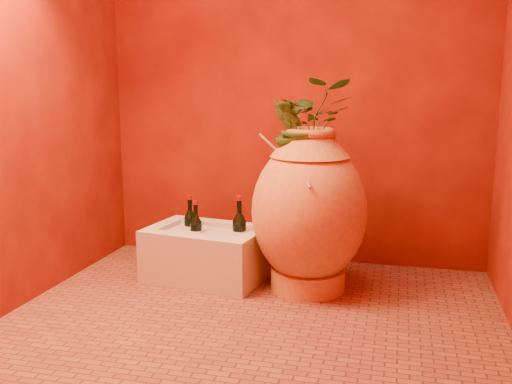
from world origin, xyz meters
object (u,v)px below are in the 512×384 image
(wine_bottle_a, at_px, (196,233))
(wall_tap, at_px, (300,148))
(wine_bottle_b, at_px, (239,233))
(wine_bottle_c, at_px, (190,228))
(amphora, at_px, (309,211))
(stone_basin, at_px, (206,254))

(wine_bottle_a, bearing_deg, wall_tap, 40.45)
(wine_bottle_b, bearing_deg, wine_bottle_a, 178.29)
(wine_bottle_c, relative_size, wall_tap, 2.13)
(wine_bottle_a, height_order, wall_tap, wall_tap)
(wine_bottle_c, bearing_deg, amphora, -7.91)
(stone_basin, bearing_deg, wine_bottle_a, -177.08)
(wine_bottle_a, bearing_deg, wine_bottle_c, 129.06)
(wine_bottle_b, distance_m, wine_bottle_c, 0.36)
(wine_bottle_c, bearing_deg, wine_bottle_a, -50.94)
(stone_basin, distance_m, wine_bottle_a, 0.15)
(amphora, bearing_deg, stone_basin, 177.87)
(amphora, bearing_deg, wine_bottle_a, 178.32)
(wine_bottle_b, bearing_deg, stone_basin, 176.95)
(amphora, height_order, wine_bottle_b, amphora)
(wine_bottle_b, relative_size, wine_bottle_c, 1.10)
(wine_bottle_b, bearing_deg, amphora, -1.66)
(stone_basin, height_order, wine_bottle_c, wine_bottle_c)
(amphora, height_order, stone_basin, amphora)
(wine_bottle_a, xyz_separation_m, wine_bottle_b, (0.28, -0.01, 0.02))
(stone_basin, bearing_deg, wall_tap, 43.67)
(wine_bottle_c, xyz_separation_m, wall_tap, (0.62, 0.38, 0.48))
(wine_bottle_b, xyz_separation_m, wine_bottle_c, (-0.34, 0.09, -0.01))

